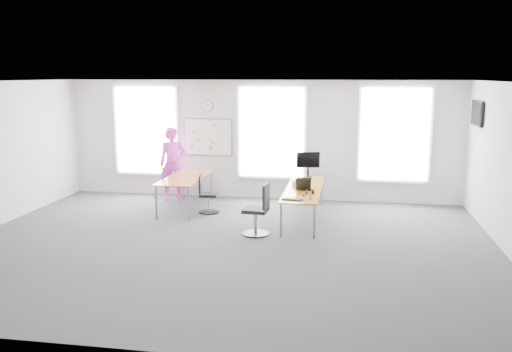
% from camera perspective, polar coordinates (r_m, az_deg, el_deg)
% --- Properties ---
extents(floor, '(10.00, 10.00, 0.00)m').
position_cam_1_polar(floor, '(10.18, -3.22, -7.26)').
color(floor, '#2A2A2F').
rests_on(floor, ground).
extents(ceiling, '(10.00, 10.00, 0.00)m').
position_cam_1_polar(ceiling, '(9.69, -3.41, 9.87)').
color(ceiling, white).
rests_on(ceiling, ground).
extents(wall_back, '(10.00, 0.00, 10.00)m').
position_cam_1_polar(wall_back, '(13.72, 0.43, 3.82)').
color(wall_back, silver).
rests_on(wall_back, ground).
extents(wall_front, '(10.00, 0.00, 10.00)m').
position_cam_1_polar(wall_front, '(6.09, -11.79, -5.09)').
color(wall_front, silver).
rests_on(wall_front, ground).
extents(window_left, '(1.60, 0.06, 2.20)m').
position_cam_1_polar(window_left, '(14.45, -11.46, 4.75)').
color(window_left, silver).
rests_on(window_left, wall_back).
extents(window_mid, '(1.60, 0.06, 2.20)m').
position_cam_1_polar(window_mid, '(13.62, 1.66, 4.61)').
color(window_mid, silver).
rests_on(window_mid, wall_back).
extents(window_right, '(1.60, 0.06, 2.20)m').
position_cam_1_polar(window_right, '(13.54, 14.37, 4.25)').
color(window_right, silver).
rests_on(window_right, wall_back).
extents(desk_right, '(0.77, 2.87, 0.70)m').
position_cam_1_polar(desk_right, '(11.80, 5.04, -1.50)').
color(desk_right, '#AE7821').
rests_on(desk_right, ground).
extents(desk_left, '(0.85, 2.13, 0.78)m').
position_cam_1_polar(desk_left, '(12.77, -7.44, -0.36)').
color(desk_left, '#AE7821').
rests_on(desk_left, ground).
extents(chair_right, '(0.55, 0.55, 1.03)m').
position_cam_1_polar(chair_right, '(10.69, 0.27, -3.86)').
color(chair_right, black).
rests_on(chair_right, ground).
extents(chair_left, '(0.47, 0.47, 0.88)m').
position_cam_1_polar(chair_left, '(12.45, -5.24, -2.14)').
color(chair_left, black).
rests_on(chair_left, ground).
extents(person, '(0.79, 0.66, 1.84)m').
position_cam_1_polar(person, '(13.76, -8.75, 1.28)').
color(person, '#EB38D1').
rests_on(person, ground).
extents(whiteboard, '(1.20, 0.03, 0.90)m').
position_cam_1_polar(whiteboard, '(13.96, -5.09, 4.10)').
color(whiteboard, white).
rests_on(whiteboard, wall_back).
extents(wall_clock, '(0.30, 0.04, 0.30)m').
position_cam_1_polar(wall_clock, '(13.89, -5.14, 7.38)').
color(wall_clock, gray).
rests_on(wall_clock, wall_back).
extents(tv, '(0.06, 0.90, 0.55)m').
position_cam_1_polar(tv, '(12.78, 22.27, 6.13)').
color(tv, black).
rests_on(tv, wall_right).
extents(keyboard, '(0.45, 0.27, 0.02)m').
position_cam_1_polar(keyboard, '(10.68, 3.87, -2.47)').
color(keyboard, black).
rests_on(keyboard, desk_right).
extents(mouse, '(0.08, 0.12, 0.04)m').
position_cam_1_polar(mouse, '(10.76, 5.74, -2.35)').
color(mouse, black).
rests_on(mouse, desk_right).
extents(lens_cap, '(0.07, 0.07, 0.01)m').
position_cam_1_polar(lens_cap, '(11.04, 5.02, -2.09)').
color(lens_cap, black).
rests_on(lens_cap, desk_right).
extents(headphones, '(0.18, 0.09, 0.10)m').
position_cam_1_polar(headphones, '(11.23, 5.65, -1.66)').
color(headphones, black).
rests_on(headphones, desk_right).
extents(laptop_sleeve, '(0.34, 0.25, 0.27)m').
position_cam_1_polar(laptop_sleeve, '(11.51, 5.03, -0.92)').
color(laptop_sleeve, black).
rests_on(laptop_sleeve, desk_right).
extents(paper_stack, '(0.38, 0.32, 0.11)m').
position_cam_1_polar(paper_stack, '(12.07, 4.65, -0.73)').
color(paper_stack, beige).
rests_on(paper_stack, desk_right).
extents(monitor, '(0.55, 0.23, 0.62)m').
position_cam_1_polar(monitor, '(12.91, 5.50, 1.43)').
color(monitor, black).
rests_on(monitor, desk_right).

